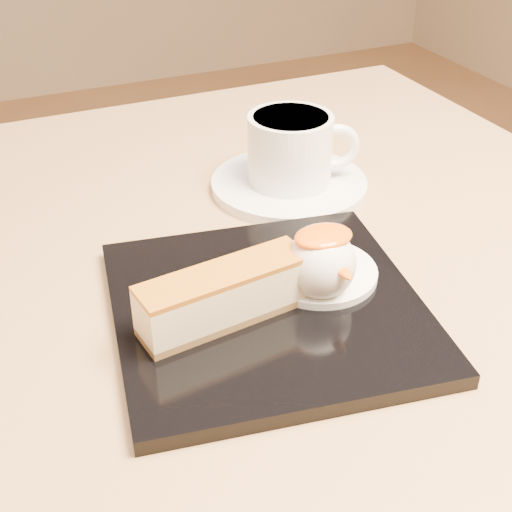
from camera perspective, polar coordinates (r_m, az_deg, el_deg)
name	(u,v)px	position (r m, az deg, el deg)	size (l,w,h in m)	color
table	(233,418)	(0.67, -1.84, -12.82)	(0.80, 0.80, 0.72)	black
dessert_plate	(267,309)	(0.52, 0.90, -4.22)	(0.22, 0.22, 0.01)	black
cheesecake	(225,295)	(0.49, -2.53, -3.14)	(0.13, 0.05, 0.04)	brown
cream_smear	(318,272)	(0.55, 5.01, -1.29)	(0.09, 0.09, 0.01)	white
ice_cream_scoop	(321,264)	(0.52, 5.20, -0.61)	(0.05, 0.05, 0.05)	white
mango_sauce	(323,236)	(0.51, 5.41, 1.59)	(0.04, 0.03, 0.01)	#F35F07
mint_sprig	(270,260)	(0.55, 1.13, -0.36)	(0.03, 0.02, 0.00)	green
saucer	(289,185)	(0.69, 2.65, 5.73)	(0.15, 0.15, 0.01)	white
coffee_cup	(292,148)	(0.68, 2.90, 8.66)	(0.11, 0.08, 0.06)	white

